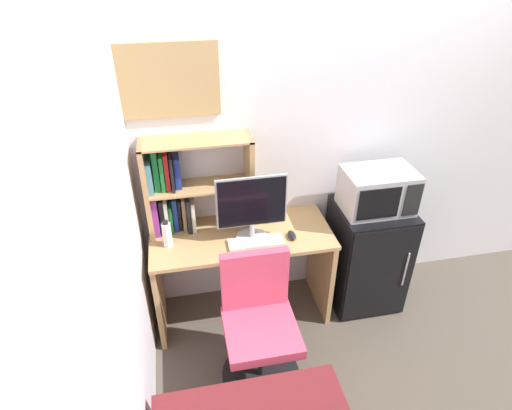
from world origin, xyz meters
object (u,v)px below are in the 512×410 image
object	(u,v)px
monitor	(252,207)
water_bottle	(167,234)
microwave	(378,190)
mini_fridge	(366,255)
hutch_bookshelf	(182,189)
wall_corkboard	(162,81)
computer_mouse	(292,235)
keyboard	(256,242)
desk_chair	(259,330)

from	to	relation	value
monitor	water_bottle	distance (m)	0.60
microwave	mini_fridge	bearing A→B (deg)	-90.27
microwave	water_bottle	bearing A→B (deg)	-179.17
hutch_bookshelf	water_bottle	size ratio (longest dim) A/B	3.68
microwave	wall_corkboard	bearing A→B (deg)	169.19
computer_mouse	mini_fridge	bearing A→B (deg)	8.57
keyboard	wall_corkboard	xyz separation A→B (m)	(-0.51, 0.39, 1.02)
keyboard	water_bottle	xyz separation A→B (m)	(-0.59, 0.10, 0.08)
hutch_bookshelf	keyboard	xyz separation A→B (m)	(0.45, -0.29, -0.31)
computer_mouse	hutch_bookshelf	bearing A→B (deg)	159.04
mini_fridge	hutch_bookshelf	bearing A→B (deg)	172.67
hutch_bookshelf	microwave	world-z (taller)	hutch_bookshelf
computer_mouse	desk_chair	world-z (taller)	desk_chair
hutch_bookshelf	wall_corkboard	distance (m)	0.72
monitor	wall_corkboard	xyz separation A→B (m)	(-0.49, 0.33, 0.77)
monitor	hutch_bookshelf	bearing A→B (deg)	152.54
computer_mouse	wall_corkboard	world-z (taller)	wall_corkboard
desk_chair	computer_mouse	bearing A→B (deg)	53.69
wall_corkboard	desk_chair	bearing A→B (deg)	-61.23
keyboard	desk_chair	world-z (taller)	desk_chair
monitor	wall_corkboard	world-z (taller)	wall_corkboard
hutch_bookshelf	microwave	size ratio (longest dim) A/B	1.47
hutch_bookshelf	microwave	xyz separation A→B (m)	(1.37, -0.17, -0.07)
water_bottle	microwave	bearing A→B (deg)	0.83
keyboard	water_bottle	distance (m)	0.60
mini_fridge	wall_corkboard	distance (m)	1.99
computer_mouse	desk_chair	xyz separation A→B (m)	(-0.32, -0.44, -0.40)
hutch_bookshelf	water_bottle	world-z (taller)	hutch_bookshelf
keyboard	hutch_bookshelf	bearing A→B (deg)	147.16
microwave	computer_mouse	bearing A→B (deg)	-171.18
water_bottle	desk_chair	size ratio (longest dim) A/B	0.22
monitor	mini_fridge	distance (m)	1.11
monitor	wall_corkboard	size ratio (longest dim) A/B	0.69
monitor	computer_mouse	bearing A→B (deg)	-9.29
monitor	computer_mouse	xyz separation A→B (m)	(0.27, -0.04, -0.24)
water_bottle	wall_corkboard	xyz separation A→B (m)	(0.08, 0.29, 0.94)
computer_mouse	water_bottle	bearing A→B (deg)	174.66
mini_fridge	desk_chair	xyz separation A→B (m)	(-0.97, -0.54, -0.04)
wall_corkboard	microwave	bearing A→B (deg)	-10.81
hutch_bookshelf	wall_corkboard	xyz separation A→B (m)	(-0.05, 0.10, 0.71)
desk_chair	microwave	bearing A→B (deg)	28.98
monitor	keyboard	bearing A→B (deg)	-77.66
hutch_bookshelf	keyboard	bearing A→B (deg)	-32.84
monitor	desk_chair	xyz separation A→B (m)	(-0.05, -0.48, -0.64)
hutch_bookshelf	keyboard	distance (m)	0.62
wall_corkboard	keyboard	bearing A→B (deg)	-37.72
microwave	hutch_bookshelf	bearing A→B (deg)	172.79
water_bottle	desk_chair	bearing A→B (deg)	-44.51
wall_corkboard	monitor	bearing A→B (deg)	-33.60
monitor	computer_mouse	size ratio (longest dim) A/B	4.46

